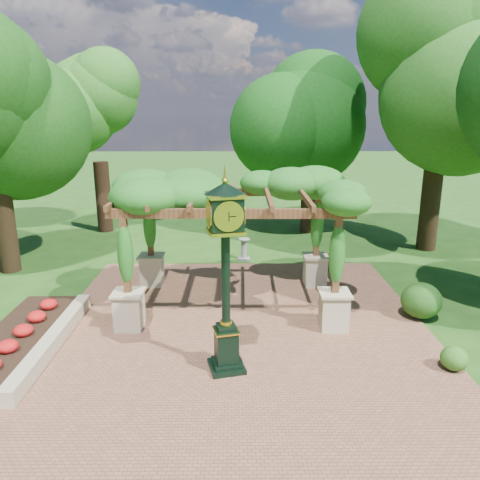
{
  "coord_description": "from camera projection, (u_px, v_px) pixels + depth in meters",
  "views": [
    {
      "loc": [
        -0.13,
        -9.93,
        5.61
      ],
      "look_at": [
        0.0,
        2.5,
        2.2
      ],
      "focal_mm": 35.0,
      "sensor_mm": 36.0,
      "label": 1
    }
  ],
  "objects": [
    {
      "name": "ground",
      "position": [
        241.0,
        357.0,
        11.06
      ],
      "size": [
        120.0,
        120.0,
        0.0
      ],
      "primitive_type": "plane",
      "color": "#1E4714",
      "rests_on": "ground"
    },
    {
      "name": "brick_plaza",
      "position": [
        241.0,
        337.0,
        12.02
      ],
      "size": [
        10.0,
        12.0,
        0.04
      ],
      "primitive_type": "cube",
      "color": "brown",
      "rests_on": "ground"
    },
    {
      "name": "border_wall",
      "position": [
        53.0,
        341.0,
        11.44
      ],
      "size": [
        0.35,
        5.0,
        0.4
      ],
      "primitive_type": "cube",
      "color": "#C6B793",
      "rests_on": "ground"
    },
    {
      "name": "flower_bed",
      "position": [
        16.0,
        342.0,
        11.44
      ],
      "size": [
        1.5,
        5.0,
        0.36
      ],
      "primitive_type": "cube",
      "color": "red",
      "rests_on": "ground"
    },
    {
      "name": "pedestal_clock",
      "position": [
        226.0,
        261.0,
        9.84
      ],
      "size": [
        1.02,
        1.02,
        4.3
      ],
      "rotation": [
        0.0,
        0.0,
        0.24
      ],
      "color": "black",
      "rests_on": "brick_plaza"
    },
    {
      "name": "pergola",
      "position": [
        232.0,
        199.0,
        13.21
      ],
      "size": [
        6.34,
        4.04,
        3.95
      ],
      "rotation": [
        0.0,
        0.0,
        -0.01
      ],
      "color": "beige",
      "rests_on": "brick_plaza"
    },
    {
      "name": "sundial",
      "position": [
        244.0,
        250.0,
        18.32
      ],
      "size": [
        0.47,
        0.47,
        0.85
      ],
      "rotation": [
        0.0,
        0.0,
        -0.0
      ],
      "color": "gray",
      "rests_on": "ground"
    },
    {
      "name": "shrub_front",
      "position": [
        454.0,
        358.0,
        10.41
      ],
      "size": [
        0.76,
        0.76,
        0.54
      ],
      "primitive_type": "ellipsoid",
      "rotation": [
        0.0,
        0.0,
        -0.32
      ],
      "color": "#2C611B",
      "rests_on": "brick_plaza"
    },
    {
      "name": "shrub_mid",
      "position": [
        421.0,
        300.0,
        13.02
      ],
      "size": [
        1.33,
        1.33,
        1.0
      ],
      "primitive_type": "ellipsoid",
      "rotation": [
        0.0,
        0.0,
        0.22
      ],
      "color": "#1E4B15",
      "rests_on": "brick_plaza"
    },
    {
      "name": "shrub_back",
      "position": [
        335.0,
        260.0,
        17.19
      ],
      "size": [
        0.88,
        0.88,
        0.63
      ],
      "primitive_type": "ellipsoid",
      "rotation": [
        0.0,
        0.0,
        -0.32
      ],
      "color": "#30651D",
      "rests_on": "brick_plaza"
    },
    {
      "name": "tree_west_far",
      "position": [
        96.0,
        106.0,
        21.32
      ],
      "size": [
        3.72,
        3.72,
        8.63
      ],
      "color": "black",
      "rests_on": "ground"
    },
    {
      "name": "tree_north",
      "position": [
        312.0,
        115.0,
        21.24
      ],
      "size": [
        4.93,
        4.93,
        7.94
      ],
      "color": "#331D14",
      "rests_on": "ground"
    },
    {
      "name": "tree_east_far",
      "position": [
        446.0,
        64.0,
        17.9
      ],
      "size": [
        5.9,
        5.9,
        10.72
      ],
      "color": "#312013",
      "rests_on": "ground"
    }
  ]
}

